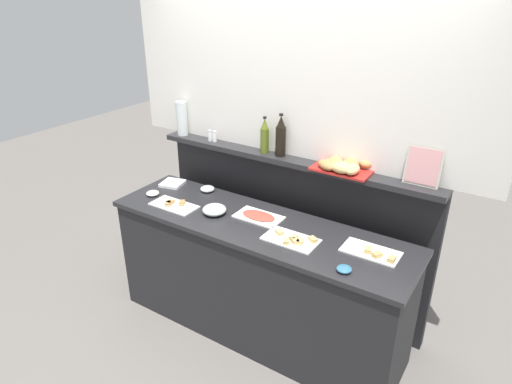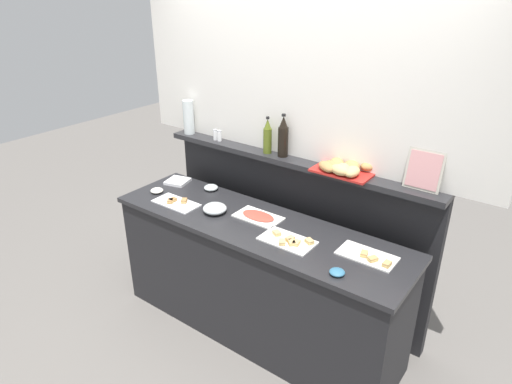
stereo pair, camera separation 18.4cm
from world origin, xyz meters
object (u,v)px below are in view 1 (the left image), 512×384
(olive_oil_bottle, at_px, (265,137))
(pepper_shaker, at_px, (214,137))
(sandwich_platter_side, at_px, (292,239))
(glass_bowl_medium, at_px, (207,189))
(condiment_bowl_red, at_px, (344,269))
(salt_shaker, at_px, (210,136))
(water_carafe, at_px, (182,118))
(glass_bowl_large, at_px, (214,210))
(cold_cuts_platter, at_px, (259,216))
(bread_basket, at_px, (344,166))
(sandwich_platter_rear, at_px, (372,252))
(framed_picture, at_px, (423,166))
(napkin_stack, at_px, (173,183))
(condiment_bowl_dark, at_px, (153,193))
(wine_bottle_dark, at_px, (281,137))
(sandwich_platter_front, at_px, (174,205))

(olive_oil_bottle, height_order, pepper_shaker, olive_oil_bottle)
(sandwich_platter_side, distance_m, olive_oil_bottle, 0.85)
(glass_bowl_medium, bearing_deg, condiment_bowl_red, -17.89)
(salt_shaker, bearing_deg, water_carafe, 180.00)
(glass_bowl_large, xyz_separation_m, condiment_bowl_red, (1.06, -0.16, -0.02))
(cold_cuts_platter, distance_m, bread_basket, 0.69)
(sandwich_platter_rear, relative_size, cold_cuts_platter, 1.05)
(sandwich_platter_rear, xyz_separation_m, framed_picture, (0.14, 0.39, 0.47))
(napkin_stack, bearing_deg, condiment_bowl_red, -12.88)
(olive_oil_bottle, bearing_deg, condiment_bowl_dark, -146.56)
(condiment_bowl_dark, bearing_deg, framed_picture, 15.44)
(wine_bottle_dark, relative_size, pepper_shaker, 3.63)
(condiment_bowl_dark, bearing_deg, glass_bowl_large, 1.30)
(sandwich_platter_front, bearing_deg, cold_cuts_platter, 16.71)
(glass_bowl_large, height_order, water_carafe, water_carafe)
(glass_bowl_large, height_order, framed_picture, framed_picture)
(sandwich_platter_side, bearing_deg, glass_bowl_large, 177.85)
(salt_shaker, distance_m, bread_basket, 1.16)
(sandwich_platter_rear, height_order, framed_picture, framed_picture)
(condiment_bowl_dark, bearing_deg, wine_bottle_dark, 29.63)
(sandwich_platter_front, xyz_separation_m, cold_cuts_platter, (0.63, 0.19, 0.00))
(sandwich_platter_rear, height_order, glass_bowl_large, glass_bowl_large)
(framed_picture, bearing_deg, napkin_stack, -171.51)
(glass_bowl_medium, relative_size, water_carafe, 0.40)
(glass_bowl_large, xyz_separation_m, glass_bowl_medium, (-0.28, 0.27, -0.01))
(bread_basket, bearing_deg, cold_cuts_platter, -146.38)
(glass_bowl_large, xyz_separation_m, napkin_stack, (-0.60, 0.22, -0.02))
(glass_bowl_large, distance_m, napkin_stack, 0.64)
(sandwich_platter_front, relative_size, wine_bottle_dark, 1.13)
(framed_picture, bearing_deg, salt_shaker, -178.67)
(condiment_bowl_red, relative_size, water_carafe, 0.32)
(sandwich_platter_rear, relative_size, salt_shaker, 4.05)
(condiment_bowl_dark, distance_m, water_carafe, 0.68)
(wine_bottle_dark, relative_size, salt_shaker, 3.63)
(condiment_bowl_red, distance_m, framed_picture, 0.83)
(bread_basket, bearing_deg, glass_bowl_medium, -171.01)
(cold_cuts_platter, bearing_deg, sandwich_platter_side, -23.04)
(condiment_bowl_dark, bearing_deg, bread_basket, 18.40)
(glass_bowl_large, distance_m, pepper_shaker, 0.68)
(sandwich_platter_side, distance_m, glass_bowl_large, 0.65)
(glass_bowl_large, bearing_deg, cold_cuts_platter, 22.78)
(glass_bowl_medium, bearing_deg, sandwich_platter_front, -98.22)
(condiment_bowl_red, bearing_deg, olive_oil_bottle, 146.20)
(sandwich_platter_front, distance_m, cold_cuts_platter, 0.65)
(pepper_shaker, height_order, bread_basket, pepper_shaker)
(sandwich_platter_rear, bearing_deg, olive_oil_bottle, 160.58)
(cold_cuts_platter, bearing_deg, bread_basket, 33.62)
(sandwich_platter_side, distance_m, pepper_shaker, 1.16)
(salt_shaker, distance_m, water_carafe, 0.30)
(glass_bowl_medium, xyz_separation_m, napkin_stack, (-0.32, -0.05, -0.01))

